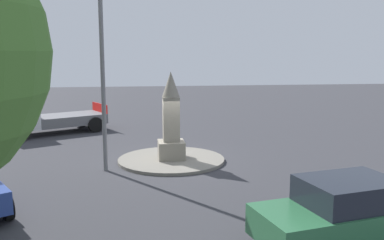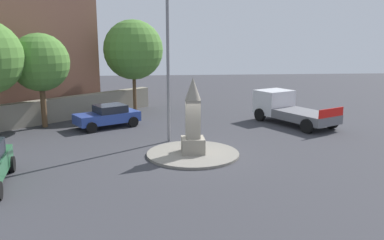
% 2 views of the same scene
% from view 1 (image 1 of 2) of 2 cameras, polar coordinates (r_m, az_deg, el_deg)
% --- Properties ---
extents(ground_plane, '(80.00, 80.00, 0.00)m').
position_cam_1_polar(ground_plane, '(17.04, -2.85, -5.67)').
color(ground_plane, '#38383D').
extents(traffic_island, '(4.33, 4.33, 0.12)m').
position_cam_1_polar(traffic_island, '(17.02, -2.85, -5.47)').
color(traffic_island, gray).
rests_on(traffic_island, ground).
extents(monument, '(1.06, 1.06, 3.52)m').
position_cam_1_polar(monument, '(16.70, -2.89, -0.35)').
color(monument, gray).
rests_on(monument, traffic_island).
extents(streetlamp, '(3.39, 0.28, 8.76)m').
position_cam_1_polar(streetlamp, '(15.44, -12.37, 12.14)').
color(streetlamp, slate).
rests_on(streetlamp, ground).
extents(car_green_far_side, '(4.48, 2.57, 1.60)m').
position_cam_1_polar(car_green_far_side, '(10.12, 20.62, -11.84)').
color(car_green_far_side, '#2D6B42').
rests_on(car_green_far_side, ground).
extents(truck_white_near_island, '(5.89, 4.46, 1.99)m').
position_cam_1_polar(truck_white_near_island, '(23.89, -19.99, 0.39)').
color(truck_white_near_island, silver).
rests_on(truck_white_near_island, ground).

